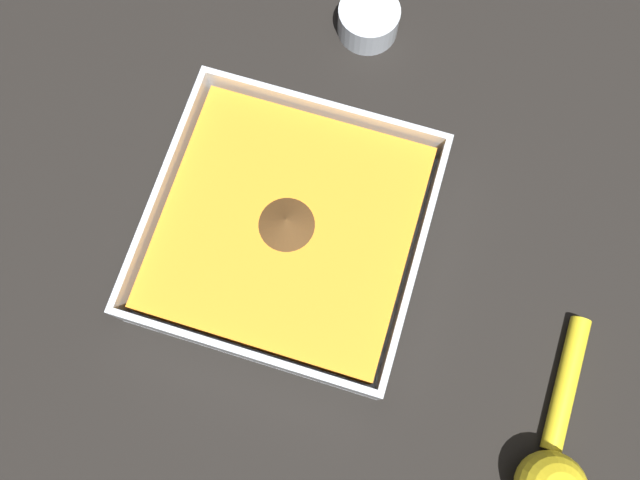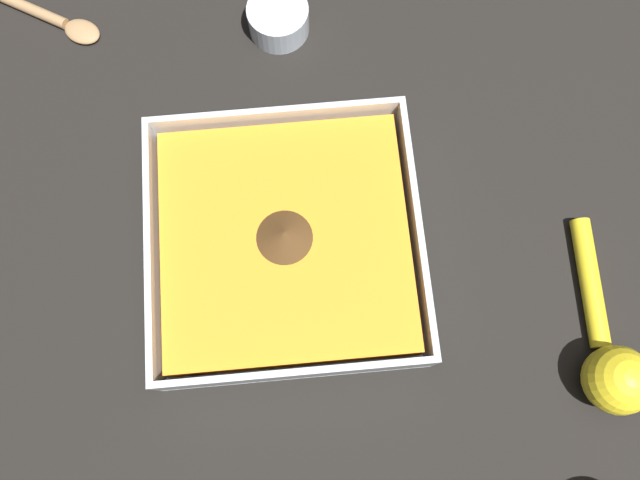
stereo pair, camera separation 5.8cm
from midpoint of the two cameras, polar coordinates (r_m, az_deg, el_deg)
The scene contains 4 objects.
ground_plane at distance 0.61m, azimuth 4.06°, elevation 0.35°, with size 4.00×4.00×0.00m, color black.
square_dish at distance 0.59m, azimuth -0.20°, elevation 0.33°, with size 0.25×0.25×0.06m.
spice_bowl at distance 0.70m, azimuth 6.92°, elevation 18.91°, with size 0.06×0.06×0.03m.
lemon_squeezer at distance 0.61m, azimuth 23.29°, elevation -19.24°, with size 0.18×0.06×0.06m.
Camera 1 is at (-0.17, -0.03, 0.59)m, focal length 35.00 mm.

